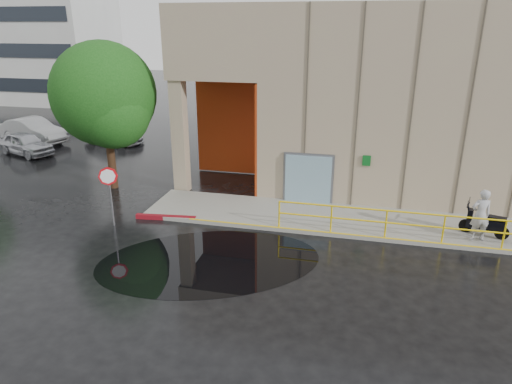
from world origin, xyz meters
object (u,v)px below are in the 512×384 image
Objects in this scene: stop_sign at (109,183)px; car_b at (33,131)px; car_c at (113,133)px; tree_near at (106,99)px; scooter at (486,217)px; red_curb at (166,217)px; person at (480,215)px; car_a at (25,144)px.

car_b is (-11.60, 10.53, -0.94)m from stop_sign.
stop_sign is 0.56× the size of car_c.
car_c is at bearing 120.22° from tree_near.
stop_sign reaches higher than scooter.
scooter is 0.35× the size of car_b.
tree_near is (-3.75, 2.84, 4.07)m from red_curb.
car_c is at bearing -39.99° from person.
person is at bearing 2.76° from red_curb.
car_c is at bearing -23.76° from car_a.
stop_sign is at bearing -108.62° from car_a.
stop_sign reaches higher than person.
red_curb is 13.77m from car_a.
tree_near is (-15.46, 1.87, 3.28)m from scooter.
red_curb is (1.70, 0.99, -1.63)m from stop_sign.
car_b is at bearing -32.73° from person.
scooter is 0.72× the size of stop_sign.
tree_near reaches higher than car_c.
car_c is at bearing 172.62° from scooter.
car_c is 0.63× the size of tree_near.
person reaches higher than car_a.
car_a is at bearing 149.46° from red_curb.
car_b is 12.15m from tree_near.
scooter is at bearing -139.67° from person.
tree_near reaches higher than person.
car_c is at bearing 127.86° from red_curb.
person is 11.46m from red_curb.
red_curb is at bearing -130.13° from car_c.
tree_near reaches higher than scooter.
car_c is (-20.05, 9.75, -0.27)m from scooter.
scooter reaches higher than car_c.
car_b is (-13.30, 9.54, 0.69)m from red_curb.
person reaches higher than scooter.
car_c is (4.97, 1.18, -0.18)m from car_b.
stop_sign is at bearing -138.45° from car_c.
red_curb is 0.50× the size of car_b.
car_b is (-25.02, 8.57, -0.09)m from scooter.
person is 0.28× the size of tree_near.
car_b is 0.72× the size of tree_near.
car_b is at bearing 144.34° from red_curb.
scooter is at bearing -92.72° from car_b.
person is at bearing -108.40° from scooter.
person reaches higher than car_b.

